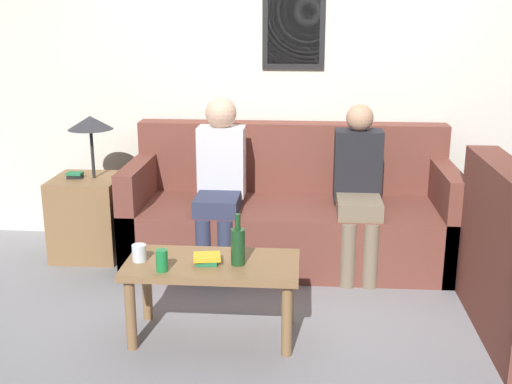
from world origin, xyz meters
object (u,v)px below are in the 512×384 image
at_px(couch_main, 290,216).
at_px(person_left, 220,176).
at_px(drinking_glass, 139,253).
at_px(person_right, 358,183).
at_px(coffee_table, 212,274).
at_px(wine_bottle, 238,245).

bearing_deg(couch_main, person_left, -159.83).
relative_size(drinking_glass, person_right, 0.08).
distance_m(coffee_table, person_right, 1.44).
height_order(wine_bottle, drinking_glass, wine_bottle).
relative_size(person_left, person_right, 1.03).
distance_m(drinking_glass, person_left, 1.16).
bearing_deg(person_left, couch_main, 20.17).
distance_m(couch_main, person_right, 0.61).
distance_m(wine_bottle, person_right, 1.34).
height_order(coffee_table, person_left, person_left).
distance_m(coffee_table, wine_bottle, 0.24).
distance_m(coffee_table, drinking_glass, 0.43).
xyz_separation_m(coffee_table, person_left, (-0.10, 1.09, 0.30)).
height_order(couch_main, coffee_table, couch_main).
bearing_deg(wine_bottle, couch_main, 78.88).
bearing_deg(coffee_table, person_left, 95.13).
distance_m(drinking_glass, person_right, 1.72).
distance_m(person_left, person_right, 1.00).
height_order(couch_main, wine_bottle, couch_main).
xyz_separation_m(couch_main, person_right, (0.49, -0.18, 0.32)).
distance_m(wine_bottle, drinking_glass, 0.57).
bearing_deg(drinking_glass, person_right, 40.17).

